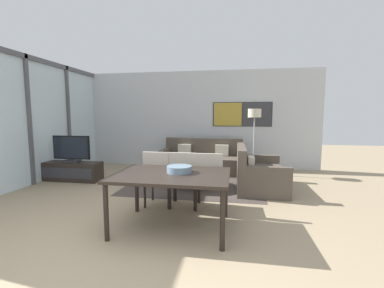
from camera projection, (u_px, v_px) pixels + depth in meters
name	position (u px, v px, depth m)	size (l,w,h in m)	color
ground_plane	(103.00, 269.00, 2.54)	(24.00, 24.00, 0.00)	#9E896B
wall_back	(193.00, 119.00, 7.58)	(7.26, 0.09, 2.80)	silver
window_wall_left	(28.00, 115.00, 5.49)	(0.07, 5.31, 2.80)	silver
area_rug	(193.00, 186.00, 5.49)	(2.88, 1.82, 0.01)	#473D38
tv_console	(73.00, 171.00, 5.99)	(1.35, 0.43, 0.44)	black
television	(71.00, 149.00, 5.94)	(0.91, 0.20, 0.62)	#2D2D33
sofa_main	(202.00, 161.00, 6.99)	(2.17, 0.96, 0.88)	#51473D
sofa_side	(256.00, 175.00, 5.34)	(0.96, 1.53, 0.88)	#51473D
coffee_table	(193.00, 174.00, 5.46)	(1.09, 1.09, 0.37)	black
dining_table	(172.00, 179.00, 3.40)	(1.51, 1.09, 0.75)	black
dining_chair_left	(158.00, 176.00, 4.25)	(0.46, 0.46, 0.93)	#B2A899
dining_chair_centre	(184.00, 176.00, 4.19)	(0.46, 0.46, 0.93)	#B2A899
dining_chair_right	(209.00, 178.00, 4.09)	(0.46, 0.46, 0.93)	#B2A899
fruit_bowl	(179.00, 169.00, 3.45)	(0.34, 0.34, 0.09)	slate
floor_lamp	(254.00, 119.00, 6.57)	(0.33, 0.33, 1.69)	#2D2D33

